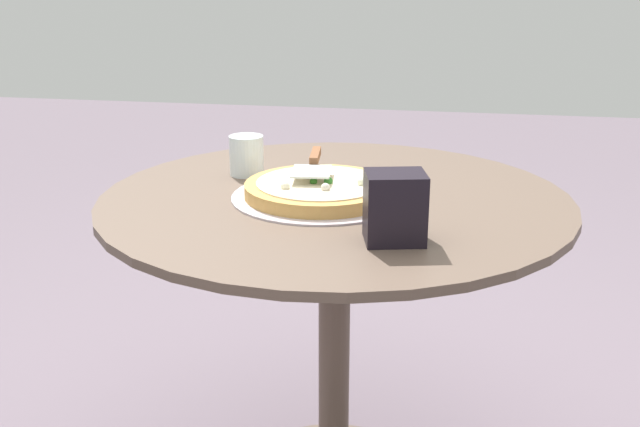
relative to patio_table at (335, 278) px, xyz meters
The scene contains 5 objects.
patio_table is the anchor object (origin of this frame).
pizza_on_tray 0.21m from the patio_table, 37.96° to the left, with size 0.37×0.37×0.05m.
pizza_server 0.25m from the patio_table, 39.59° to the right, with size 0.09×0.21×0.02m.
drinking_cup 0.35m from the patio_table, 28.85° to the right, with size 0.08×0.08×0.09m, color white.
napkin_dispenser 0.38m from the patio_table, 119.95° to the left, with size 0.10×0.08×0.12m, color black.
Camera 1 is at (-0.24, 1.48, 1.20)m, focal length 42.17 mm.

